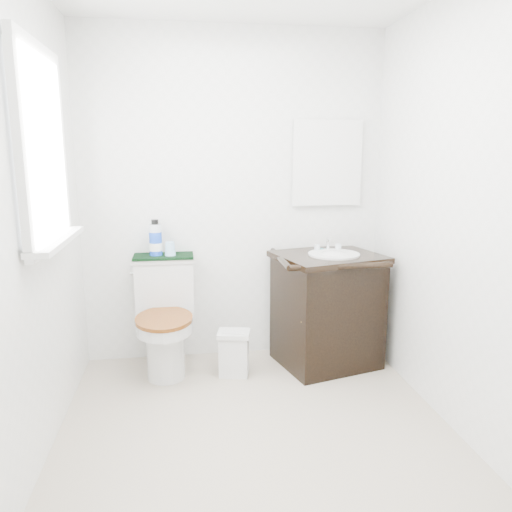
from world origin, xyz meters
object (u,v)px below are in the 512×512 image
object	(u,v)px
mouthwash_bottle	(156,239)
cup	(170,249)
toilet	(165,322)
trash_bin	(234,353)
vanity	(327,307)

from	to	relation	value
mouthwash_bottle	cup	xyz separation A→B (m)	(0.10, -0.02, -0.07)
mouthwash_bottle	cup	world-z (taller)	mouthwash_bottle
toilet	cup	distance (m)	0.52
trash_bin	toilet	bearing A→B (deg)	160.30
mouthwash_bottle	toilet	bearing A→B (deg)	-68.36
toilet	cup	size ratio (longest dim) A/B	8.24
vanity	mouthwash_bottle	bearing A→B (deg)	171.03
trash_bin	cup	size ratio (longest dim) A/B	3.29
vanity	trash_bin	xyz separation A→B (m)	(-0.69, -0.10, -0.27)
trash_bin	cup	bearing A→B (deg)	147.12
mouthwash_bottle	vanity	bearing A→B (deg)	-8.97
toilet	trash_bin	bearing A→B (deg)	-19.70
mouthwash_bottle	cup	bearing A→B (deg)	-13.41
vanity	cup	size ratio (longest dim) A/B	9.54
trash_bin	cup	world-z (taller)	cup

